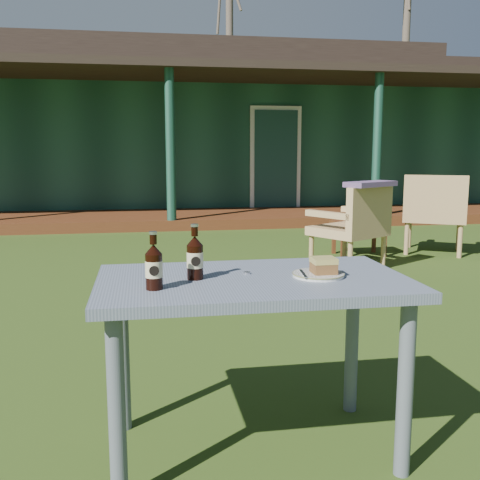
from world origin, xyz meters
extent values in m
plane|color=#334916|center=(0.00, 0.00, 0.00)|extent=(80.00, 80.00, 0.00)
cube|color=#1A4333|center=(0.00, 9.50, 1.30)|extent=(15.00, 6.00, 2.60)
cube|color=black|center=(0.00, 9.50, 2.75)|extent=(15.80, 6.80, 0.30)
cube|color=black|center=(0.00, 9.50, 3.15)|extent=(12.00, 3.50, 0.60)
cube|color=#552A14|center=(0.00, 5.60, 0.08)|extent=(15.00, 1.80, 0.16)
cube|color=black|center=(0.00, 5.60, 2.45)|extent=(15.40, 2.00, 0.12)
cylinder|color=#1A4333|center=(0.00, 4.80, 1.23)|extent=(0.14, 0.14, 2.45)
cylinder|color=#1A4333|center=(3.25, 4.80, 1.23)|extent=(0.14, 0.14, 2.45)
cube|color=white|center=(2.00, 6.48, 1.00)|extent=(0.95, 0.06, 2.00)
cube|color=#193D38|center=(2.00, 6.45, 1.00)|extent=(0.80, 0.04, 1.85)
cylinder|color=brown|center=(3.00, 18.50, 4.75)|extent=(0.28, 0.28, 9.50)
cylinder|color=brown|center=(9.50, 17.00, 5.50)|extent=(0.28, 0.28, 11.00)
cube|color=slate|center=(0.00, -1.60, 0.70)|extent=(1.20, 0.70, 0.04)
cylinder|color=slate|center=(-0.52, -1.87, 0.34)|extent=(0.06, 0.06, 0.68)
cylinder|color=slate|center=(0.52, -1.87, 0.34)|extent=(0.06, 0.06, 0.68)
cylinder|color=slate|center=(-0.52, -1.33, 0.34)|extent=(0.06, 0.06, 0.68)
cylinder|color=slate|center=(0.52, -1.33, 0.34)|extent=(0.06, 0.06, 0.68)
cylinder|color=silver|center=(0.26, -1.63, 0.73)|extent=(0.20, 0.20, 0.01)
cylinder|color=olive|center=(0.26, -1.63, 0.73)|extent=(0.20, 0.20, 0.00)
cube|color=brown|center=(0.27, -1.63, 0.75)|extent=(0.09, 0.08, 0.04)
cube|color=tan|center=(0.27, -1.63, 0.79)|extent=(0.09, 0.09, 0.02)
cube|color=silver|center=(0.19, -1.64, 0.74)|extent=(0.03, 0.14, 0.00)
cylinder|color=black|center=(-0.22, -1.59, 0.79)|extent=(0.06, 0.06, 0.13)
cone|color=black|center=(-0.22, -1.59, 0.87)|extent=(0.06, 0.06, 0.04)
cylinder|color=black|center=(-0.22, -1.59, 0.91)|extent=(0.03, 0.03, 0.04)
cylinder|color=silver|center=(-0.22, -1.59, 0.93)|extent=(0.03, 0.03, 0.01)
cylinder|color=beige|center=(-0.22, -1.59, 0.80)|extent=(0.06, 0.06, 0.06)
cylinder|color=black|center=(-0.22, -1.62, 0.80)|extent=(0.04, 0.00, 0.04)
cylinder|color=black|center=(-0.38, -1.72, 0.78)|extent=(0.06, 0.06, 0.13)
cone|color=black|center=(-0.38, -1.72, 0.86)|extent=(0.06, 0.06, 0.04)
cylinder|color=black|center=(-0.38, -1.72, 0.90)|extent=(0.03, 0.03, 0.04)
cylinder|color=silver|center=(-0.38, -1.72, 0.92)|extent=(0.03, 0.03, 0.01)
cylinder|color=beige|center=(-0.38, -1.72, 0.79)|extent=(0.06, 0.06, 0.06)
cylinder|color=black|center=(-0.38, -1.75, 0.79)|extent=(0.04, 0.00, 0.04)
cylinder|color=silver|center=(-0.01, -1.53, 0.72)|extent=(0.03, 0.03, 0.01)
cube|color=tan|center=(1.63, 1.68, 0.40)|extent=(0.85, 0.84, 0.09)
cube|color=tan|center=(1.76, 1.46, 0.65)|extent=(0.59, 0.40, 0.42)
cube|color=tan|center=(1.86, 1.84, 0.58)|extent=(0.35, 0.51, 0.06)
cube|color=tan|center=(1.37, 1.55, 0.58)|extent=(0.35, 0.51, 0.06)
cylinder|color=tan|center=(1.73, 2.03, 0.18)|extent=(0.05, 0.05, 0.35)
cylinder|color=tan|center=(1.27, 1.76, 0.18)|extent=(0.05, 0.05, 0.35)
cylinder|color=tan|center=(1.98, 1.61, 0.18)|extent=(0.05, 0.05, 0.35)
cylinder|color=tan|center=(1.52, 1.33, 0.18)|extent=(0.05, 0.05, 0.35)
cube|color=tan|center=(2.98, 2.43, 0.43)|extent=(0.92, 0.90, 0.10)
cube|color=tan|center=(2.84, 2.18, 0.70)|extent=(0.64, 0.41, 0.45)
cube|color=tan|center=(3.26, 2.29, 0.63)|extent=(0.36, 0.56, 0.06)
cube|color=tan|center=(2.72, 2.59, 0.63)|extent=(0.36, 0.56, 0.06)
cylinder|color=tan|center=(3.36, 2.52, 0.19)|extent=(0.05, 0.05, 0.38)
cylinder|color=tan|center=(2.86, 2.80, 0.19)|extent=(0.05, 0.05, 0.38)
cylinder|color=tan|center=(3.10, 2.05, 0.19)|extent=(0.05, 0.05, 0.38)
cylinder|color=tan|center=(2.60, 2.33, 0.19)|extent=(0.05, 0.05, 0.38)
cube|color=#644973|center=(1.76, 1.46, 0.88)|extent=(0.61, 0.49, 0.05)
cube|color=#552A14|center=(2.04, 2.40, 0.38)|extent=(0.60, 0.40, 0.04)
cube|color=#552A14|center=(1.79, 2.25, 0.18)|extent=(0.04, 0.04, 0.36)
cube|color=#552A14|center=(2.29, 2.25, 0.18)|extent=(0.04, 0.04, 0.36)
cube|color=#552A14|center=(1.79, 2.55, 0.18)|extent=(0.04, 0.04, 0.36)
cube|color=#552A14|center=(2.29, 2.55, 0.18)|extent=(0.04, 0.04, 0.36)
camera|label=1|loc=(-0.41, -3.69, 1.21)|focal=42.00mm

